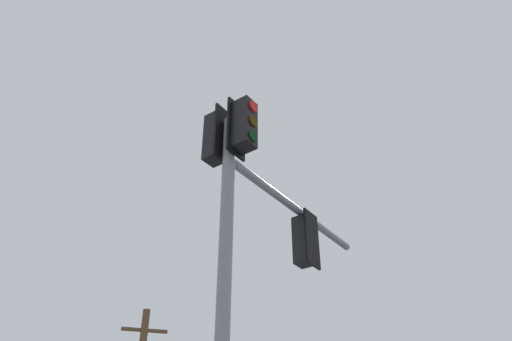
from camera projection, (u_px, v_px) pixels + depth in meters
signal_mast_assembly at (250, 231)px, 7.70m from camera, size 0.96×4.13×7.10m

